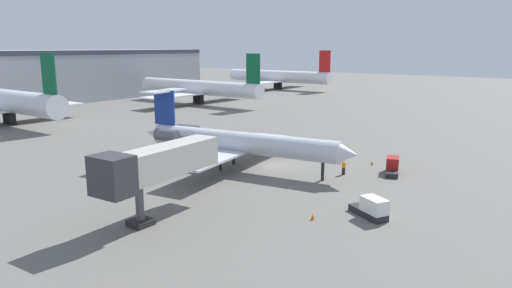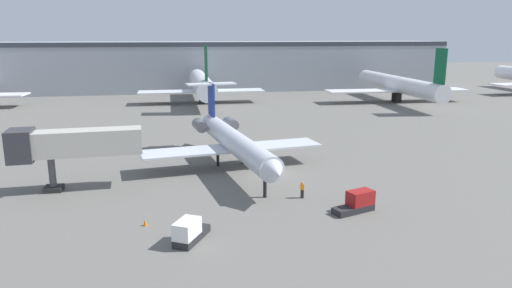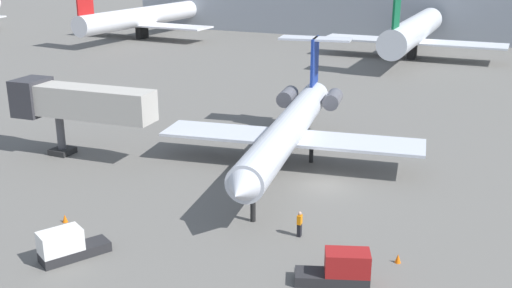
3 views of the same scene
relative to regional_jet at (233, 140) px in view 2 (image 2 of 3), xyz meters
The scene contains 11 objects.
ground_plane 6.20m from the regional_jet, 37.60° to the right, with size 400.00×400.00×0.10m, color #66635E.
regional_jet is the anchor object (origin of this frame).
jet_bridge 18.57m from the regional_jet, 162.72° to the right, with size 13.08×3.75×6.55m.
ground_crew_marshaller 13.54m from the regional_jet, 66.47° to the right, with size 0.27×0.41×1.69m.
baggage_tug_lead 19.15m from the regional_jet, 60.77° to the right, with size 4.24×2.68×1.90m.
baggage_tug_trailing 21.49m from the regional_jet, 106.49° to the right, with size 3.16×4.18×1.90m.
traffic_cone_near 19.43m from the regional_jet, 120.04° to the right, with size 0.36×0.36×0.55m.
traffic_cone_mid 17.79m from the regional_jet, 48.16° to the right, with size 0.36×0.36×0.55m.
terminal_building 85.48m from the regional_jet, 87.26° to the left, with size 138.61×21.06×13.76m.
parked_airliner_centre 55.78m from the regional_jet, 90.11° to the left, with size 29.13×34.66×13.73m.
parked_airliner_east_mid 67.40m from the regional_jet, 47.10° to the left, with size 34.22×40.66×13.15m.
Camera 2 is at (-10.99, -51.59, 15.71)m, focal length 33.02 mm.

